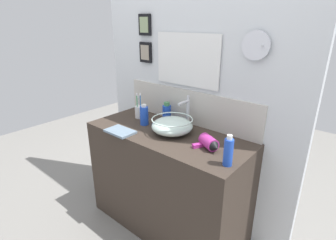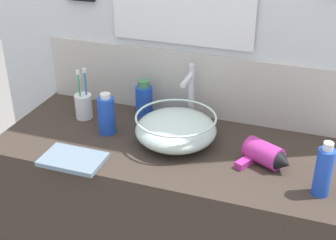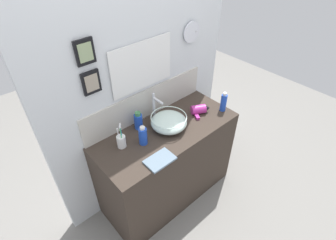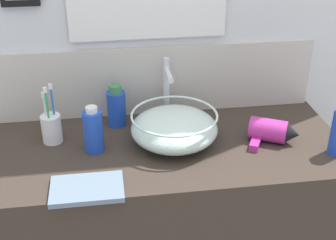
{
  "view_description": "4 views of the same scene",
  "coord_description": "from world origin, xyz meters",
  "views": [
    {
      "loc": [
        1.13,
        -1.31,
        1.58
      ],
      "look_at": [
        0.01,
        0.0,
        0.92
      ],
      "focal_mm": 28.0,
      "sensor_mm": 36.0,
      "label": 1
    },
    {
      "loc": [
        0.49,
        -1.38,
        1.71
      ],
      "look_at": [
        0.01,
        0.0,
        0.92
      ],
      "focal_mm": 50.0,
      "sensor_mm": 36.0,
      "label": 2
    },
    {
      "loc": [
        -1.06,
        -1.2,
        2.22
      ],
      "look_at": [
        0.01,
        0.0,
        0.92
      ],
      "focal_mm": 28.0,
      "sensor_mm": 36.0,
      "label": 3
    },
    {
      "loc": [
        -0.18,
        -1.34,
        1.66
      ],
      "look_at": [
        0.01,
        0.0,
        0.92
      ],
      "focal_mm": 50.0,
      "sensor_mm": 36.0,
      "label": 4
    }
  ],
  "objects": [
    {
      "name": "vanity_counter",
      "position": [
        0.0,
        0.0,
        0.41
      ],
      "size": [
        1.23,
        0.53,
        0.82
      ],
      "primitive_type": "cube",
      "color": "#382D26",
      "rests_on": "ground"
    },
    {
      "name": "back_panel",
      "position": [
        -0.0,
        0.29,
        1.21
      ],
      "size": [
        1.74,
        0.1,
        2.42
      ],
      "color": "silver",
      "rests_on": "ground"
    },
    {
      "name": "glass_bowl_sink",
      "position": [
        0.03,
        0.02,
        0.88
      ],
      "size": [
        0.29,
        0.29,
        0.11
      ],
      "color": "silver",
      "rests_on": "vanity_counter"
    },
    {
      "name": "faucet",
      "position": [
        0.03,
        0.19,
        0.96
      ],
      "size": [
        0.02,
        0.13,
        0.24
      ],
      "color": "silver",
      "rests_on": "vanity_counter"
    },
    {
      "name": "hair_drier",
      "position": [
        0.37,
        -0.02,
        0.86
      ],
      "size": [
        0.19,
        0.14,
        0.08
      ],
      "color": "#B22D8C",
      "rests_on": "vanity_counter"
    },
    {
      "name": "toothbrush_cup",
      "position": [
        -0.38,
        0.09,
        0.88
      ],
      "size": [
        0.07,
        0.07,
        0.21
      ],
      "color": "white",
      "rests_on": "vanity_counter"
    },
    {
      "name": "soap_dispenser",
      "position": [
        -0.24,
        0.01,
        0.9
      ],
      "size": [
        0.06,
        0.06,
        0.16
      ],
      "color": "blue",
      "rests_on": "vanity_counter"
    },
    {
      "name": "spray_bottle",
      "position": [
        -0.15,
        0.18,
        0.89
      ],
      "size": [
        0.07,
        0.07,
        0.16
      ],
      "color": "blue",
      "rests_on": "vanity_counter"
    },
    {
      "name": "lotion_bottle",
      "position": [
        0.55,
        -0.12,
        0.91
      ],
      "size": [
        0.05,
        0.05,
        0.18
      ],
      "color": "blue",
      "rests_on": "vanity_counter"
    },
    {
      "name": "hand_towel",
      "position": [
        -0.26,
        -0.22,
        0.83
      ],
      "size": [
        0.21,
        0.14,
        0.02
      ],
      "primitive_type": "cube",
      "color": "slate",
      "rests_on": "vanity_counter"
    }
  ]
}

